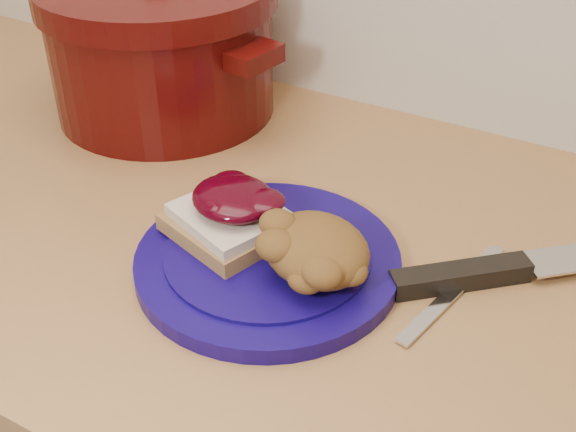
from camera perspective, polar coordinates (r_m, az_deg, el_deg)
The scene contains 7 objects.
plate at distance 0.66m, azimuth -1.60°, elevation -3.59°, with size 0.24×0.24×0.02m, color #100654.
sandwich at distance 0.67m, azimuth -4.59°, elevation 0.24°, with size 0.13×0.12×0.05m.
stuffing_mound at distance 0.62m, azimuth 2.26°, elevation -2.66°, with size 0.10×0.09×0.05m, color brown.
chef_knife at distance 0.68m, azimuth 17.03°, elevation -4.01°, with size 0.28×0.25×0.02m.
butter_knife at distance 0.65m, azimuth 12.93°, elevation -5.85°, with size 0.17×0.01×0.00m, color silver.
dutch_oven at distance 0.92m, azimuth -9.94°, elevation 13.08°, with size 0.35×0.33×0.18m.
pepper_grinder at distance 1.01m, azimuth -13.88°, elevation 13.69°, with size 0.06×0.06×0.14m.
Camera 1 is at (0.33, 1.00, 1.32)m, focal length 45.00 mm.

